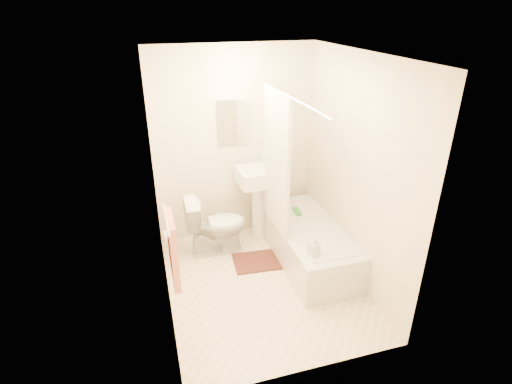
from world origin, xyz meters
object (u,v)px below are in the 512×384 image
object	(u,v)px
toilet	(216,225)
bathtub	(308,243)
soap_bottle	(314,247)
bath_mat	(257,261)
sink	(259,200)

from	to	relation	value
toilet	bathtub	size ratio (longest dim) A/B	0.46
soap_bottle	bath_mat	bearing A→B (deg)	121.76
soap_bottle	bathtub	bearing A→B (deg)	71.85
toilet	sink	bearing A→B (deg)	-73.87
sink	toilet	bearing A→B (deg)	-167.10
bathtub	soap_bottle	world-z (taller)	soap_bottle
toilet	bath_mat	size ratio (longest dim) A/B	1.31
toilet	soap_bottle	bearing A→B (deg)	-141.38
bathtub	soap_bottle	distance (m)	0.67
bath_mat	sink	bearing A→B (deg)	71.09
sink	bathtub	xyz separation A→B (m)	(0.40, -0.65, -0.31)
toilet	bath_mat	distance (m)	0.66
sink	bath_mat	xyz separation A→B (m)	(-0.19, -0.55, -0.52)
toilet	soap_bottle	size ratio (longest dim) A/B	3.45
sink	bathtub	distance (m)	0.82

